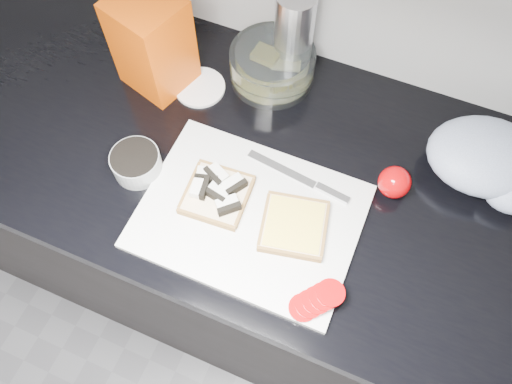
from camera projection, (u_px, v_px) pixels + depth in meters
The scene contains 14 objects.
base_cabinet at pixel (275, 251), 1.40m from camera, with size 3.50×0.60×0.86m, color black.
countertop at pixel (282, 171), 1.00m from camera, with size 3.50×0.64×0.04m, color black.
cutting_board at pixel (250, 216), 0.93m from camera, with size 0.40×0.30×0.01m, color silver.
bread_left at pixel (217, 193), 0.93m from camera, with size 0.13×0.13×0.04m.
bread_right at pixel (294, 226), 0.90m from camera, with size 0.14×0.14×0.02m.
tomato_slices at pixel (317, 300), 0.84m from camera, with size 0.10×0.10×0.02m.
knife at pixel (310, 183), 0.95m from camera, with size 0.22×0.04×0.01m.
seed_tub at pixel (136, 162), 0.96m from camera, with size 0.10×0.10×0.05m.
tub_lid at pixel (200, 87), 1.07m from camera, with size 0.11×0.11×0.01m, color white.
glass_bowl at pixel (272, 66), 1.06m from camera, with size 0.18×0.18×0.08m.
bread_bag at pixel (153, 44), 1.00m from camera, with size 0.13×0.12×0.20m, color #E04603.
steel_canister at pixel (294, 34), 1.02m from camera, with size 0.08×0.08×0.19m, color silver.
grocery_bag at pixel (489, 162), 0.94m from camera, with size 0.25×0.22×0.10m.
whole_tomatoes at pixel (394, 182), 0.93m from camera, with size 0.06×0.06×0.06m.
Camera 1 is at (0.15, 0.72, 1.75)m, focal length 35.00 mm.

